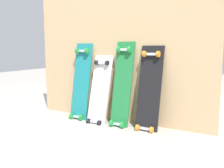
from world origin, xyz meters
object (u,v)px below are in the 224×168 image
(skateboard_teal, at_px, (81,84))
(skateboard_black, at_px, (149,91))
(skateboard_green, at_px, (122,87))
(skateboard_white, at_px, (99,92))

(skateboard_teal, relative_size, skateboard_black, 1.03)
(skateboard_teal, bearing_deg, skateboard_green, -1.08)
(skateboard_teal, height_order, skateboard_black, skateboard_teal)
(skateboard_teal, relative_size, skateboard_white, 1.15)
(skateboard_black, bearing_deg, skateboard_teal, 179.80)
(skateboard_white, xyz_separation_m, skateboard_green, (0.27, 0.01, 0.08))
(skateboard_white, distance_m, skateboard_green, 0.28)
(skateboard_green, height_order, skateboard_black, skateboard_green)
(skateboard_white, height_order, skateboard_black, skateboard_black)
(skateboard_green, bearing_deg, skateboard_teal, 178.92)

